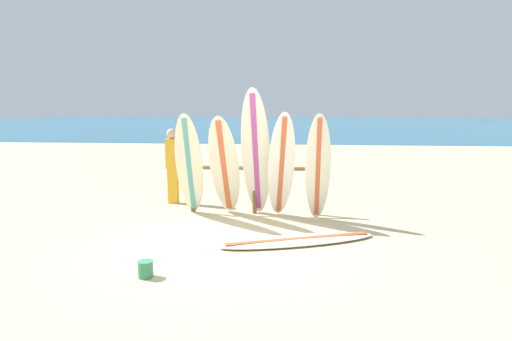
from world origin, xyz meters
TOP-DOWN VIEW (x-y plane):
  - ground_plane at (0.00, 0.00)m, footprint 120.00×120.00m
  - ocean_water at (0.00, 58.00)m, footprint 120.00×80.00m
  - surfboard_rack at (0.19, 1.87)m, footprint 2.64×0.09m
  - surfboard_leaning_far_left at (-1.01, 1.44)m, footprint 0.61×1.06m
  - surfboard_leaning_left at (-0.36, 1.56)m, footprint 0.64×0.98m
  - surfboard_leaning_center_left at (0.24, 1.61)m, footprint 0.62×0.88m
  - surfboard_leaning_center at (0.74, 1.49)m, footprint 0.64×0.94m
  - surfboard_leaning_center_right at (1.41, 1.43)m, footprint 0.47×0.51m
  - surfboard_lying_on_sand at (1.06, 0.14)m, footprint 2.59×1.39m
  - beachgoer_standing at (-1.71, 2.62)m, footprint 0.27×0.23m
  - small_boat_offshore at (-2.63, 27.07)m, footprint 1.23×2.19m
  - sand_bucket at (-0.86, -1.38)m, footprint 0.19×0.19m

SIDE VIEW (x-z plane):
  - ground_plane at x=0.00m, z-range 0.00..0.00m
  - ocean_water at x=0.00m, z-range 0.00..0.01m
  - surfboard_lying_on_sand at x=1.06m, z-range -0.01..0.08m
  - sand_bucket at x=-0.86m, z-range 0.00..0.21m
  - small_boat_offshore at x=-2.63m, z-range -0.10..0.61m
  - surfboard_rack at x=0.19m, z-range 0.15..1.23m
  - beachgoer_standing at x=-1.71m, z-range 0.08..1.75m
  - surfboard_leaning_left at x=-0.36m, z-range 0.00..1.99m
  - surfboard_leaning_center_right at x=1.41m, z-range 0.00..2.03m
  - surfboard_leaning_far_left at x=-1.01m, z-range 0.00..2.03m
  - surfboard_leaning_center at x=0.74m, z-range 0.00..2.06m
  - surfboard_leaning_center_left at x=0.24m, z-range 0.00..2.48m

